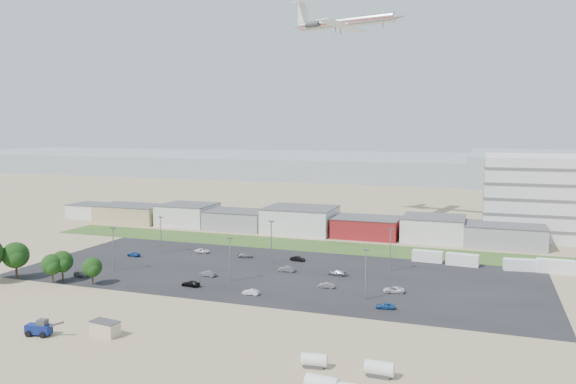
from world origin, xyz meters
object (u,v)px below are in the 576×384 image
at_px(parked_car_7, 287,269).
at_px(parked_car_2, 386,306).
at_px(parked_car_5, 134,254).
at_px(parked_car_9, 202,251).
at_px(storage_tank_nw, 314,360).
at_px(parked_car_1, 326,285).
at_px(portable_shed, 105,328).
at_px(parked_car_11, 298,259).
at_px(parked_car_10, 81,274).
at_px(telehandler, 39,327).
at_px(parked_car_4, 208,273).
at_px(parked_car_13, 251,292).
at_px(airliner, 346,22).
at_px(parked_car_3, 191,284).
at_px(parked_car_12, 337,273).
at_px(box_trailer_a, 427,256).
at_px(parked_car_6, 245,255).

bearing_deg(parked_car_7, parked_car_2, 50.42).
height_order(parked_car_5, parked_car_9, parked_car_5).
bearing_deg(storage_tank_nw, parked_car_1, 103.15).
bearing_deg(portable_shed, parked_car_2, 42.53).
bearing_deg(parked_car_11, parked_car_10, 132.45).
bearing_deg(parked_car_11, telehandler, 165.63).
relative_size(parked_car_4, parked_car_13, 1.13).
distance_m(parked_car_10, parked_car_11, 51.70).
height_order(parked_car_1, parked_car_4, parked_car_4).
xyz_separation_m(airliner, parked_car_3, (-11.03, -90.66, -69.39)).
relative_size(parked_car_9, parked_car_10, 1.03).
relative_size(portable_shed, parked_car_2, 1.36).
height_order(telehandler, parked_car_11, telehandler).
height_order(parked_car_3, parked_car_5, parked_car_5).
relative_size(airliner, parked_car_12, 10.07).
xyz_separation_m(parked_car_1, parked_car_3, (-27.63, -8.48, 0.04)).
height_order(box_trailer_a, parked_car_1, box_trailer_a).
height_order(parked_car_12, parked_car_13, parked_car_12).
height_order(airliner, parked_car_12, airliner).
relative_size(parked_car_2, parked_car_10, 0.88).
bearing_deg(parked_car_11, parked_car_2, -132.20).
relative_size(parked_car_1, parked_car_12, 0.81).
bearing_deg(parked_car_9, parked_car_3, -160.45).
relative_size(telehandler, box_trailer_a, 0.89).
relative_size(parked_car_5, parked_car_10, 0.91).
height_order(telehandler, parked_car_3, telehandler).
distance_m(airliner, parked_car_13, 115.31).
distance_m(parked_car_5, parked_car_6, 29.55).
bearing_deg(parked_car_2, storage_tank_nw, -16.38).
bearing_deg(storage_tank_nw, parked_car_12, 100.89).
distance_m(parked_car_4, parked_car_12, 29.52).
height_order(telehandler, airliner, airliner).
bearing_deg(parked_car_12, portable_shed, -22.23).
distance_m(parked_car_6, parked_car_10, 40.64).
height_order(box_trailer_a, parked_car_9, box_trailer_a).
bearing_deg(parked_car_5, parked_car_2, 78.99).
bearing_deg(box_trailer_a, parked_car_10, -147.48).
bearing_deg(parked_car_1, parked_car_3, -72.95).
relative_size(portable_shed, parked_car_10, 1.19).
xyz_separation_m(storage_tank_nw, box_trailer_a, (8.63, 70.35, 0.31)).
bearing_deg(parked_car_13, parked_car_9, -140.65).
relative_size(telehandler, parked_car_5, 1.81).
height_order(telehandler, parked_car_13, telehandler).
xyz_separation_m(telehandler, parked_car_7, (24.13, 52.20, -0.73)).
relative_size(parked_car_2, parked_car_7, 0.90).
bearing_deg(parked_car_6, portable_shed, 174.70).
xyz_separation_m(parked_car_3, parked_car_13, (14.51, -1.34, -0.04)).
relative_size(parked_car_6, parked_car_12, 0.91).
distance_m(storage_tank_nw, parked_car_3, 47.71).
distance_m(portable_shed, parked_car_2, 49.83).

